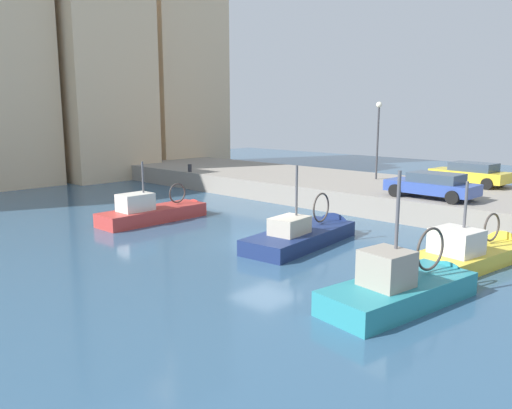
% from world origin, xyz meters
% --- Properties ---
extents(water_surface, '(80.00, 80.00, 0.00)m').
position_xyz_m(water_surface, '(0.00, 0.00, 0.00)').
color(water_surface, '#335675').
rests_on(water_surface, ground).
extents(quay_wall, '(9.00, 56.00, 1.20)m').
position_xyz_m(quay_wall, '(11.50, 0.00, 0.60)').
color(quay_wall, gray).
rests_on(quay_wall, ground).
extents(fishing_boat_red, '(6.42, 1.98, 3.82)m').
position_xyz_m(fishing_boat_red, '(-0.61, 6.81, 0.13)').
color(fishing_boat_red, '#BC3833').
rests_on(fishing_boat_red, ground).
extents(fishing_boat_yellow, '(6.15, 2.89, 3.95)m').
position_xyz_m(fishing_boat_yellow, '(3.00, -7.64, 0.14)').
color(fishing_boat_yellow, gold).
rests_on(fishing_boat_yellow, ground).
extents(fishing_boat_teal, '(6.06, 2.79, 4.72)m').
position_xyz_m(fishing_boat_teal, '(-2.32, -7.68, 0.14)').
color(fishing_boat_teal, teal).
rests_on(fishing_boat_teal, ground).
extents(fishing_boat_navy, '(6.73, 2.58, 4.26)m').
position_xyz_m(fishing_boat_navy, '(1.02, -1.41, 0.10)').
color(fishing_boat_navy, navy).
rests_on(fishing_boat_navy, ground).
extents(parked_car_yellow, '(2.27, 4.40, 1.34)m').
position_xyz_m(parked_car_yellow, '(14.30, -3.06, 1.90)').
color(parked_car_yellow, gold).
rests_on(parked_car_yellow, quay_wall).
extents(parked_car_blue, '(2.10, 4.42, 1.28)m').
position_xyz_m(parked_car_blue, '(8.51, -3.42, 1.87)').
color(parked_car_blue, '#334C9E').
rests_on(parked_car_blue, quay_wall).
extents(mooring_bollard_north, '(0.28, 0.28, 0.55)m').
position_xyz_m(mooring_bollard_north, '(7.35, 14.00, 1.48)').
color(mooring_bollard_north, '#2D2D33').
rests_on(mooring_bollard_north, quay_wall).
extents(quay_streetlamp, '(0.36, 0.36, 4.83)m').
position_xyz_m(quay_streetlamp, '(13.00, 2.33, 4.45)').
color(quay_streetlamp, '#38383D').
rests_on(quay_streetlamp, quay_wall).
extents(waterfront_building_central, '(7.56, 8.36, 18.30)m').
position_xyz_m(waterfront_building_central, '(6.33, 24.92, 9.17)').
color(waterfront_building_central, beige).
rests_on(waterfront_building_central, ground).
extents(waterfront_building_east_mid, '(8.11, 8.15, 23.48)m').
position_xyz_m(waterfront_building_east_mid, '(15.34, 26.20, 11.76)').
color(waterfront_building_east_mid, beige).
rests_on(waterfront_building_east_mid, ground).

